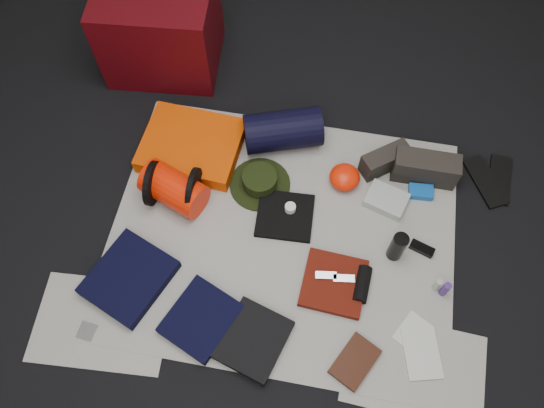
% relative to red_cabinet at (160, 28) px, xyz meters
% --- Properties ---
extents(floor, '(4.50, 4.50, 0.02)m').
position_rel_red_cabinet_xyz_m(floor, '(0.82, -0.95, -0.25)').
color(floor, black).
rests_on(floor, ground).
extents(newspaper_mat, '(1.60, 1.30, 0.01)m').
position_rel_red_cabinet_xyz_m(newspaper_mat, '(0.82, -0.95, -0.24)').
color(newspaper_mat, '#B4B0A6').
rests_on(newspaper_mat, floor).
extents(newspaper_sheet_front_left, '(0.61, 0.44, 0.00)m').
position_rel_red_cabinet_xyz_m(newspaper_sheet_front_left, '(0.12, -1.50, -0.24)').
color(newspaper_sheet_front_left, '#B4B0A6').
rests_on(newspaper_sheet_front_left, floor).
extents(newspaper_sheet_front_right, '(0.60, 0.43, 0.00)m').
position_rel_red_cabinet_xyz_m(newspaper_sheet_front_right, '(1.47, -1.45, -0.24)').
color(newspaper_sheet_front_right, '#B4B0A6').
rests_on(newspaper_sheet_front_right, floor).
extents(red_cabinet, '(0.62, 0.53, 0.48)m').
position_rel_red_cabinet_xyz_m(red_cabinet, '(0.00, 0.00, 0.00)').
color(red_cabinet, '#46050A').
rests_on(red_cabinet, floor).
extents(sleeping_pad, '(0.50, 0.42, 0.09)m').
position_rel_red_cabinet_xyz_m(sleeping_pad, '(0.29, -0.57, -0.19)').
color(sleeping_pad, '#E34502').
rests_on(sleeping_pad, newspaper_mat).
extents(stuff_sack, '(0.34, 0.27, 0.18)m').
position_rel_red_cabinet_xyz_m(stuff_sack, '(0.28, -0.85, -0.15)').
color(stuff_sack, red).
rests_on(stuff_sack, newspaper_mat).
extents(sack_strap_left, '(0.02, 0.22, 0.22)m').
position_rel_red_cabinet_xyz_m(sack_strap_left, '(0.18, -0.85, -0.13)').
color(sack_strap_left, black).
rests_on(sack_strap_left, newspaper_mat).
extents(sack_strap_right, '(0.03, 0.22, 0.22)m').
position_rel_red_cabinet_xyz_m(sack_strap_right, '(0.38, -0.85, -0.13)').
color(sack_strap_right, black).
rests_on(sack_strap_right, newspaper_mat).
extents(navy_duffel, '(0.43, 0.31, 0.20)m').
position_rel_red_cabinet_xyz_m(navy_duffel, '(0.73, -0.43, -0.13)').
color(navy_duffel, black).
rests_on(navy_duffel, newspaper_mat).
extents(boonie_brim, '(0.38, 0.38, 0.01)m').
position_rel_red_cabinet_xyz_m(boonie_brim, '(0.66, -0.71, -0.23)').
color(boonie_brim, black).
rests_on(boonie_brim, newspaper_mat).
extents(boonie_crown, '(0.17, 0.17, 0.07)m').
position_rel_red_cabinet_xyz_m(boonie_crown, '(0.66, -0.71, -0.19)').
color(boonie_crown, black).
rests_on(boonie_crown, boonie_brim).
extents(hiking_boot_left, '(0.25, 0.22, 0.12)m').
position_rel_red_cabinet_xyz_m(hiking_boot_left, '(1.25, -0.49, -0.17)').
color(hiking_boot_left, '#292420').
rests_on(hiking_boot_left, newspaper_mat).
extents(hiking_boot_right, '(0.31, 0.12, 0.15)m').
position_rel_red_cabinet_xyz_m(hiking_boot_right, '(1.45, -0.51, -0.16)').
color(hiking_boot_right, '#292420').
rests_on(hiking_boot_right, newspaper_mat).
extents(flip_flop_left, '(0.23, 0.31, 0.02)m').
position_rel_red_cabinet_xyz_m(flip_flop_left, '(1.76, -0.49, -0.23)').
color(flip_flop_left, black).
rests_on(flip_flop_left, floor).
extents(flip_flop_right, '(0.13, 0.29, 0.02)m').
position_rel_red_cabinet_xyz_m(flip_flop_right, '(1.83, -0.46, -0.23)').
color(flip_flop_right, black).
rests_on(flip_flop_right, floor).
extents(trousers_navy_a, '(0.42, 0.44, 0.06)m').
position_rel_red_cabinet_xyz_m(trousers_navy_a, '(0.18, -1.29, -0.21)').
color(trousers_navy_a, black).
rests_on(trousers_navy_a, newspaper_mat).
extents(trousers_navy_b, '(0.35, 0.37, 0.05)m').
position_rel_red_cabinet_xyz_m(trousers_navy_b, '(0.54, -1.42, -0.21)').
color(trousers_navy_b, black).
rests_on(trousers_navy_b, newspaper_mat).
extents(trousers_charcoal, '(0.32, 0.35, 0.05)m').
position_rel_red_cabinet_xyz_m(trousers_charcoal, '(0.78, -1.46, -0.21)').
color(trousers_charcoal, black).
rests_on(trousers_charcoal, newspaper_mat).
extents(black_tshirt, '(0.28, 0.26, 0.03)m').
position_rel_red_cabinet_xyz_m(black_tshirt, '(0.81, -0.86, -0.22)').
color(black_tshirt, black).
rests_on(black_tshirt, newspaper_mat).
extents(red_shirt, '(0.29, 0.29, 0.04)m').
position_rel_red_cabinet_xyz_m(red_shirt, '(1.09, -1.15, -0.22)').
color(red_shirt, '#541209').
rests_on(red_shirt, newspaper_mat).
extents(orange_stuff_sack, '(0.18, 0.18, 0.10)m').
position_rel_red_cabinet_xyz_m(orange_stuff_sack, '(1.07, -0.62, -0.19)').
color(orange_stuff_sack, red).
rests_on(orange_stuff_sack, newspaper_mat).
extents(first_aid_pouch, '(0.22, 0.19, 0.05)m').
position_rel_red_cabinet_xyz_m(first_aid_pouch, '(1.28, -0.69, -0.21)').
color(first_aid_pouch, '#98A098').
rests_on(first_aid_pouch, newspaper_mat).
extents(water_bottle, '(0.09, 0.09, 0.18)m').
position_rel_red_cabinet_xyz_m(water_bottle, '(1.34, -0.96, -0.15)').
color(water_bottle, black).
rests_on(water_bottle, newspaper_mat).
extents(speaker, '(0.08, 0.17, 0.06)m').
position_rel_red_cabinet_xyz_m(speaker, '(1.21, -1.14, -0.20)').
color(speaker, black).
rests_on(speaker, newspaper_mat).
extents(compact_camera, '(0.10, 0.07, 0.04)m').
position_rel_red_cabinet_xyz_m(compact_camera, '(1.32, -0.67, -0.22)').
color(compact_camera, silver).
rests_on(compact_camera, newspaper_mat).
extents(cyan_case, '(0.12, 0.08, 0.04)m').
position_rel_red_cabinet_xyz_m(cyan_case, '(1.44, -0.61, -0.22)').
color(cyan_case, '#1050A3').
rests_on(cyan_case, newspaper_mat).
extents(toiletry_purple, '(0.04, 0.04, 0.10)m').
position_rel_red_cabinet_xyz_m(toiletry_purple, '(1.57, -1.10, -0.19)').
color(toiletry_purple, '#442475').
rests_on(toiletry_purple, newspaper_mat).
extents(toiletry_clear, '(0.03, 0.03, 0.08)m').
position_rel_red_cabinet_xyz_m(toiletry_clear, '(1.53, -1.08, -0.19)').
color(toiletry_clear, '#A0A5A1').
rests_on(toiletry_clear, newspaper_mat).
extents(paperback_book, '(0.22, 0.25, 0.03)m').
position_rel_red_cabinet_xyz_m(paperback_book, '(1.22, -1.47, -0.22)').
color(paperback_book, black).
rests_on(paperback_book, newspaper_mat).
extents(map_booklet, '(0.19, 0.24, 0.01)m').
position_rel_red_cabinet_xyz_m(map_booklet, '(1.49, -1.39, -0.23)').
color(map_booklet, '#B8BAB1').
rests_on(map_booklet, newspaper_mat).
extents(map_printout, '(0.18, 0.19, 0.01)m').
position_rel_red_cabinet_xyz_m(map_printout, '(1.45, -1.30, -0.23)').
color(map_printout, '#B8BAB1').
rests_on(map_printout, newspaper_mat).
extents(sunglasses, '(0.12, 0.08, 0.03)m').
position_rel_red_cabinet_xyz_m(sunglasses, '(1.47, -0.91, -0.22)').
color(sunglasses, black).
rests_on(sunglasses, newspaper_mat).
extents(key_cluster, '(0.08, 0.08, 0.01)m').
position_rel_red_cabinet_xyz_m(key_cluster, '(0.07, -1.55, -0.23)').
color(key_cluster, silver).
rests_on(key_cluster, newspaper_mat).
extents(tape_roll, '(0.05, 0.05, 0.03)m').
position_rel_red_cabinet_xyz_m(tape_roll, '(0.83, -0.83, -0.19)').
color(tape_roll, silver).
rests_on(tape_roll, black_tshirt).
extents(energy_bar_a, '(0.10, 0.05, 0.01)m').
position_rel_red_cabinet_xyz_m(energy_bar_a, '(1.05, -1.13, -0.19)').
color(energy_bar_a, silver).
rests_on(energy_bar_a, red_shirt).
extents(energy_bar_b, '(0.10, 0.05, 0.01)m').
position_rel_red_cabinet_xyz_m(energy_bar_b, '(1.13, -1.13, -0.19)').
color(energy_bar_b, silver).
rests_on(energy_bar_b, red_shirt).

